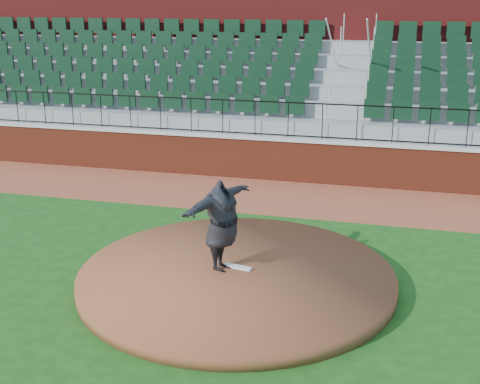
% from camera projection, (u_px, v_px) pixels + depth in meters
% --- Properties ---
extents(ground, '(90.00, 90.00, 0.00)m').
position_uv_depth(ground, '(221.00, 279.00, 12.25)').
color(ground, '#174915').
rests_on(ground, ground).
extents(warning_track, '(34.00, 3.20, 0.01)m').
position_uv_depth(warning_track, '(276.00, 196.00, 17.23)').
color(warning_track, brown).
rests_on(warning_track, ground).
extents(field_wall, '(34.00, 0.35, 1.20)m').
position_uv_depth(field_wall, '(287.00, 160.00, 18.53)').
color(field_wall, maroon).
rests_on(field_wall, ground).
extents(wall_cap, '(34.00, 0.45, 0.10)m').
position_uv_depth(wall_cap, '(288.00, 139.00, 18.34)').
color(wall_cap, '#B7B7B7').
rests_on(wall_cap, field_wall).
extents(wall_railing, '(34.00, 0.05, 1.00)m').
position_uv_depth(wall_railing, '(288.00, 120.00, 18.18)').
color(wall_railing, black).
rests_on(wall_railing, wall_cap).
extents(seating_stands, '(34.00, 5.10, 4.60)m').
position_uv_depth(seating_stands, '(304.00, 89.00, 20.54)').
color(seating_stands, gray).
rests_on(seating_stands, ground).
extents(concourse_wall, '(34.00, 0.50, 5.50)m').
position_uv_depth(concourse_wall, '(316.00, 66.00, 23.00)').
color(concourse_wall, maroon).
rests_on(concourse_wall, ground).
extents(pitchers_mound, '(5.96, 5.96, 0.25)m').
position_uv_depth(pitchers_mound, '(237.00, 277.00, 12.02)').
color(pitchers_mound, brown).
rests_on(pitchers_mound, ground).
extents(pitching_rubber, '(0.58, 0.25, 0.04)m').
position_uv_depth(pitching_rubber, '(238.00, 267.00, 12.12)').
color(pitching_rubber, white).
rests_on(pitching_rubber, pitchers_mound).
extents(pitcher, '(1.16, 2.24, 1.76)m').
position_uv_depth(pitcher, '(222.00, 226.00, 11.81)').
color(pitcher, black).
rests_on(pitcher, pitchers_mound).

